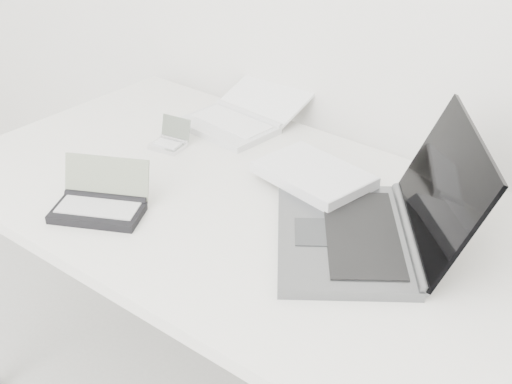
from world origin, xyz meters
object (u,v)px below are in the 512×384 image
Objects in this scene: laptop_large at (356,210)px; palmtop_charcoal at (100,203)px; desk at (278,231)px; netbook_open_white at (239,118)px.

laptop_large reaches higher than palmtop_charcoal.
netbook_open_white is (-0.36, 0.29, 0.07)m from desk.
desk is 0.39m from palmtop_charcoal.
palmtop_charcoal is at bearing -94.15° from laptop_large.
netbook_open_white is at bearing 68.47° from palmtop_charcoal.
laptop_large is 0.54m from palmtop_charcoal.
netbook_open_white is 0.53m from palmtop_charcoal.
palmtop_charcoal is (0.06, -0.53, 0.00)m from netbook_open_white.
desk is 4.88× the size of netbook_open_white.
palmtop_charcoal is (-0.30, -0.24, 0.07)m from desk.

